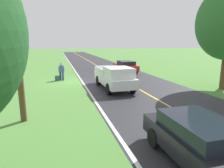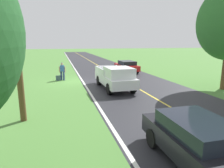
% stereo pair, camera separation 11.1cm
% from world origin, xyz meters
% --- Properties ---
extents(ground_plane, '(200.00, 200.00, 0.00)m').
position_xyz_m(ground_plane, '(0.00, 0.00, 0.00)').
color(ground_plane, '#4C7F38').
extents(road_surface, '(8.23, 120.00, 0.00)m').
position_xyz_m(road_surface, '(-4.79, 0.00, 0.00)').
color(road_surface, '#28282D').
rests_on(road_surface, ground).
extents(lane_edge_line, '(0.16, 117.60, 0.00)m').
position_xyz_m(lane_edge_line, '(-0.86, 0.00, 0.01)').
color(lane_edge_line, silver).
rests_on(lane_edge_line, ground).
extents(lane_centre_line, '(0.14, 117.60, 0.00)m').
position_xyz_m(lane_centre_line, '(-4.79, 0.00, 0.01)').
color(lane_centre_line, gold).
rests_on(lane_centre_line, ground).
extents(hitchhiker_walking, '(0.62, 0.51, 1.75)m').
position_xyz_m(hitchhiker_walking, '(0.96, -0.77, 0.98)').
color(hitchhiker_walking, navy).
rests_on(hitchhiker_walking, ground).
extents(suitcase_carried, '(0.47, 0.21, 0.48)m').
position_xyz_m(suitcase_carried, '(1.38, -0.68, 0.24)').
color(suitcase_carried, '#384C56').
rests_on(suitcase_carried, ground).
extents(pickup_truck_passing, '(2.21, 5.45, 1.82)m').
position_xyz_m(pickup_truck_passing, '(-2.99, 4.20, 0.97)').
color(pickup_truck_passing, silver).
rests_on(pickup_truck_passing, ground).
extents(sedan_near_oncoming, '(1.99, 4.43, 1.41)m').
position_xyz_m(sedan_near_oncoming, '(-6.81, -4.14, 0.75)').
color(sedan_near_oncoming, red).
rests_on(sedan_near_oncoming, ground).
extents(sedan_ahead_same_lane, '(1.96, 4.42, 1.41)m').
position_xyz_m(sedan_ahead_same_lane, '(-2.67, 14.36, 0.75)').
color(sedan_ahead_same_lane, black).
rests_on(sedan_ahead_same_lane, ground).
extents(utility_pole_roadside, '(0.28, 0.28, 7.13)m').
position_xyz_m(utility_pole_roadside, '(2.96, 9.24, 3.57)').
color(utility_pole_roadside, brown).
rests_on(utility_pole_roadside, ground).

